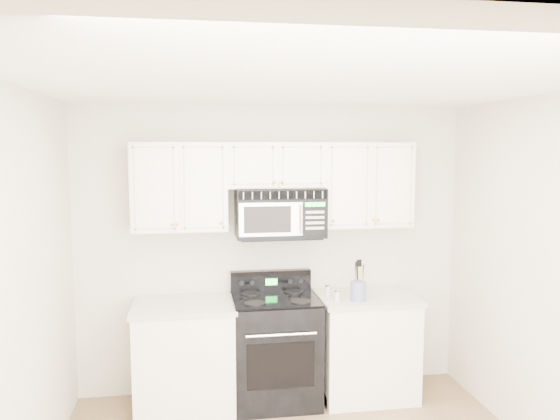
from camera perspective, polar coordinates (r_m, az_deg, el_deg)
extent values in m
cube|color=white|center=(3.22, 3.70, 13.25)|extent=(3.50, 3.50, 0.01)
cube|color=beige|center=(5.00, -0.80, -4.13)|extent=(3.50, 0.01, 2.60)
cube|color=beige|center=(3.42, -26.98, -9.86)|extent=(0.01, 3.50, 2.60)
cube|color=white|center=(4.89, -9.89, -14.98)|extent=(0.82, 0.63, 0.88)
cube|color=beige|center=(4.74, -10.00, -9.80)|extent=(0.86, 0.65, 0.04)
cube|color=black|center=(5.08, -9.80, -18.92)|extent=(0.82, 0.55, 0.10)
cube|color=white|center=(5.11, 8.93, -13.99)|extent=(0.82, 0.63, 0.88)
cube|color=beige|center=(4.97, 9.02, -9.02)|extent=(0.86, 0.65, 0.04)
cube|color=black|center=(5.29, 8.71, -17.81)|extent=(0.82, 0.55, 0.10)
cube|color=black|center=(4.93, -0.51, -14.46)|extent=(0.73, 0.63, 0.92)
cube|color=black|center=(4.64, 0.09, -15.97)|extent=(0.56, 0.01, 0.39)
cylinder|color=silver|center=(4.52, 0.15, -12.92)|extent=(0.58, 0.02, 0.02)
cube|color=black|center=(4.78, -0.51, -9.25)|extent=(0.73, 0.63, 0.02)
cube|color=black|center=(5.02, -0.98, -7.40)|extent=(0.73, 0.08, 0.19)
cube|color=#0DE42D|center=(4.98, -0.90, -7.52)|extent=(0.11, 0.00, 0.06)
cube|color=white|center=(4.71, -10.45, 2.41)|extent=(0.80, 0.33, 0.75)
cube|color=white|center=(4.95, 8.91, 2.63)|extent=(0.80, 0.33, 0.75)
cube|color=white|center=(4.75, -0.53, 4.73)|extent=(0.84, 0.33, 0.39)
sphere|color=#E59C4E|center=(4.56, -10.69, -1.46)|extent=(0.03, 0.03, 0.03)
sphere|color=#E59C4E|center=(4.56, -6.16, -1.38)|extent=(0.03, 0.03, 0.03)
sphere|color=#E59C4E|center=(4.70, 5.60, -1.13)|extent=(0.03, 0.03, 0.03)
sphere|color=#E59C4E|center=(4.81, 9.76, -1.03)|extent=(0.03, 0.03, 0.03)
sphere|color=#E59C4E|center=(4.57, -0.56, 2.96)|extent=(0.03, 0.03, 0.03)
sphere|color=#E59C4E|center=(4.58, 0.18, 2.97)|extent=(0.03, 0.03, 0.03)
cylinder|color=red|center=(4.58, -0.10, 2.29)|extent=(0.01, 0.00, 0.11)
sphere|color=#E59C4E|center=(4.58, -0.09, 1.55)|extent=(0.04, 0.04, 0.04)
cube|color=black|center=(4.76, -0.02, -0.25)|extent=(0.77, 0.38, 0.43)
cube|color=beige|center=(4.56, 0.35, 1.57)|extent=(0.75, 0.01, 0.08)
cube|color=silver|center=(4.56, -0.94, -1.00)|extent=(0.54, 0.01, 0.28)
cube|color=black|center=(4.55, -1.31, -1.01)|extent=(0.40, 0.01, 0.22)
cube|color=black|center=(4.63, 3.66, -0.90)|extent=(0.21, 0.01, 0.28)
cube|color=#0DE42D|center=(4.61, 3.69, 0.59)|extent=(0.17, 0.00, 0.04)
cylinder|color=silver|center=(4.57, 2.28, -0.99)|extent=(0.02, 0.02, 0.24)
cylinder|color=slate|center=(4.77, 8.17, -8.37)|extent=(0.13, 0.13, 0.17)
cylinder|color=#A17C48|center=(4.76, 8.61, -7.40)|extent=(0.01, 0.01, 0.29)
cylinder|color=black|center=(4.77, 7.86, -7.22)|extent=(0.01, 0.01, 0.31)
cylinder|color=#A17C48|center=(4.71, 8.09, -7.26)|extent=(0.01, 0.01, 0.33)
cylinder|color=black|center=(4.76, 8.61, -7.40)|extent=(0.01, 0.01, 0.29)
cylinder|color=#A17C48|center=(4.77, 7.86, -7.22)|extent=(0.01, 0.01, 0.31)
cylinder|color=black|center=(4.71, 8.10, -7.26)|extent=(0.01, 0.01, 0.33)
cylinder|color=#BBBCBF|center=(4.87, 5.02, -8.48)|extent=(0.04, 0.04, 0.09)
cylinder|color=silver|center=(4.85, 5.03, -7.85)|extent=(0.05, 0.05, 0.02)
cylinder|color=#BBBCBF|center=(4.72, 5.97, -9.00)|extent=(0.04, 0.04, 0.09)
cylinder|color=silver|center=(4.71, 5.98, -8.39)|extent=(0.04, 0.04, 0.02)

